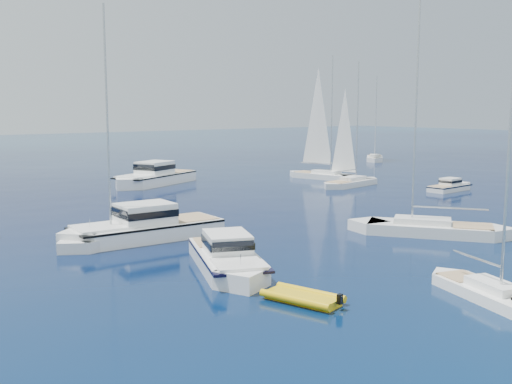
% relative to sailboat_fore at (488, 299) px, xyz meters
% --- Properties ---
extents(motor_cruiser_left, '(6.85, 10.58, 2.67)m').
position_rel_sailboat_fore_xyz_m(motor_cruiser_left, '(-6.86, 11.63, 0.00)').
color(motor_cruiser_left, white).
rests_on(motor_cruiser_left, ground).
extents(motor_cruiser_centre, '(12.37, 4.33, 3.20)m').
position_rel_sailboat_fore_xyz_m(motor_cruiser_centre, '(-7.04, 21.62, 0.00)').
color(motor_cruiser_centre, white).
rests_on(motor_cruiser_centre, ground).
extents(motor_cruiser_far_r, '(6.95, 2.45, 1.80)m').
position_rel_sailboat_fore_xyz_m(motor_cruiser_far_r, '(31.01, 23.30, 0.00)').
color(motor_cruiser_far_r, white).
rests_on(motor_cruiser_far_r, ground).
extents(motor_cruiser_distant, '(13.82, 9.16, 3.50)m').
position_rel_sailboat_fore_xyz_m(motor_cruiser_distant, '(7.79, 47.85, 0.00)').
color(motor_cruiser_distant, white).
rests_on(motor_cruiser_distant, ground).
extents(sailboat_fore, '(4.54, 8.45, 12.04)m').
position_rel_sailboat_fore_xyz_m(sailboat_fore, '(0.00, 0.00, 0.00)').
color(sailboat_fore, white).
rests_on(sailboat_fore, ground).
extents(sailboat_mid_r, '(9.50, 11.79, 17.85)m').
position_rel_sailboat_fore_xyz_m(sailboat_mid_r, '(9.91, 10.60, 0.00)').
color(sailboat_mid_r, silver).
rests_on(sailboat_mid_r, ground).
extents(sailboat_mid_l, '(11.34, 5.44, 16.13)m').
position_rel_sailboat_fore_xyz_m(sailboat_mid_l, '(-8.15, 22.12, 0.00)').
color(sailboat_mid_l, silver).
rests_on(sailboat_mid_l, ground).
extents(sailboat_centre, '(10.32, 4.12, 14.76)m').
position_rel_sailboat_fore_xyz_m(sailboat_centre, '(25.35, 32.76, 0.00)').
color(sailboat_centre, silver).
rests_on(sailboat_centre, ground).
extents(sailboat_sails_r, '(5.35, 11.21, 15.94)m').
position_rel_sailboat_fore_xyz_m(sailboat_sails_r, '(27.71, 39.81, 0.00)').
color(sailboat_sails_r, white).
rests_on(sailboat_sails_r, ground).
extents(sailboat_sails_far, '(9.35, 8.62, 14.85)m').
position_rel_sailboat_fore_xyz_m(sailboat_sails_far, '(53.67, 53.97, 0.00)').
color(sailboat_sails_far, silver).
rests_on(sailboat_sails_far, ground).
extents(tender_yellow, '(3.09, 4.33, 0.95)m').
position_rel_sailboat_fore_xyz_m(tender_yellow, '(-7.28, 5.01, 0.00)').
color(tender_yellow, gold).
rests_on(tender_yellow, ground).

